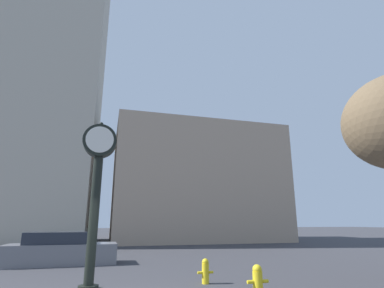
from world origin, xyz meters
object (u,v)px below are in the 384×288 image
fire_hydrant_near (258,279)px  car_grey (61,251)px  street_clock (97,183)px  fire_hydrant_far (205,271)px

fire_hydrant_near → car_grey: bearing=128.0°
street_clock → fire_hydrant_near: size_ratio=6.44×
fire_hydrant_far → street_clock: bearing=-171.4°
street_clock → fire_hydrant_far: size_ratio=6.48×
street_clock → fire_hydrant_near: 5.09m
car_grey → fire_hydrant_near: car_grey is taller
street_clock → fire_hydrant_near: bearing=-15.4°
fire_hydrant_near → street_clock: bearing=164.6°
street_clock → fire_hydrant_far: bearing=8.6°
car_grey → fire_hydrant_near: 9.41m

